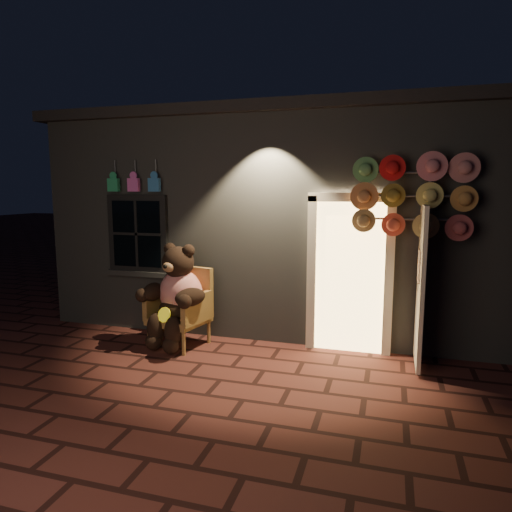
% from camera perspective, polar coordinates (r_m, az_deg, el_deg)
% --- Properties ---
extents(ground, '(60.00, 60.00, 0.00)m').
position_cam_1_polar(ground, '(5.61, -4.52, -15.19)').
color(ground, '#52241F').
rests_on(ground, ground).
extents(shop_building, '(7.30, 5.95, 3.51)m').
position_cam_1_polar(shop_building, '(8.99, 4.55, 5.16)').
color(shop_building, slate).
rests_on(shop_building, ground).
extents(wicker_armchair, '(0.89, 0.84, 1.11)m').
position_cam_1_polar(wicker_armchair, '(6.72, -9.16, -6.25)').
color(wicker_armchair, '#A57240').
rests_on(wicker_armchair, ground).
extents(teddy_bear, '(1.03, 0.91, 1.46)m').
position_cam_1_polar(teddy_bear, '(6.56, -9.89, -4.89)').
color(teddy_bear, red).
rests_on(teddy_bear, ground).
extents(hat_rack, '(1.51, 0.22, 2.66)m').
position_cam_1_polar(hat_rack, '(6.07, 18.81, 6.87)').
color(hat_rack, '#59595E').
rests_on(hat_rack, ground).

